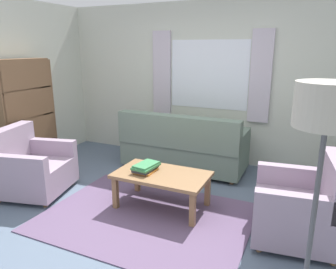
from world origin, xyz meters
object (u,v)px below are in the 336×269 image
at_px(book_stack_on_table, 146,167).
at_px(armchair_left, 31,167).
at_px(armchair_right, 303,207).
at_px(bookshelf, 28,115).
at_px(couch, 183,147).
at_px(standing_lamp, 325,132).
at_px(coffee_table, 162,178).

bearing_deg(book_stack_on_table, armchair_left, -168.17).
xyz_separation_m(armchair_right, bookshelf, (-3.96, 0.29, 0.53)).
xyz_separation_m(couch, bookshelf, (-2.16, -0.99, 0.52)).
bearing_deg(bookshelf, armchair_left, 46.42).
xyz_separation_m(armchair_left, book_stack_on_table, (1.55, 0.32, 0.14)).
height_order(couch, armchair_left, couch).
distance_m(couch, standing_lamp, 3.36).
bearing_deg(armchair_right, couch, -132.32).
bearing_deg(book_stack_on_table, coffee_table, 7.25).
bearing_deg(standing_lamp, coffee_table, 140.40).
distance_m(couch, bookshelf, 2.43).
xyz_separation_m(armchair_left, coffee_table, (1.75, 0.35, 0.03)).
xyz_separation_m(bookshelf, standing_lamp, (4.01, -1.60, 0.56)).
height_order(couch, bookshelf, bookshelf).
height_order(armchair_left, book_stack_on_table, armchair_left).
height_order(armchair_left, coffee_table, armchair_left).
bearing_deg(couch, armchair_left, 46.86).
bearing_deg(coffee_table, armchair_left, -168.69).
relative_size(armchair_left, coffee_table, 0.92).
bearing_deg(standing_lamp, armchair_right, 92.03).
xyz_separation_m(coffee_table, book_stack_on_table, (-0.20, -0.03, 0.11)).
xyz_separation_m(book_stack_on_table, bookshelf, (-2.20, 0.30, 0.40)).
relative_size(armchair_left, standing_lamp, 0.59).
relative_size(couch, bookshelf, 1.10).
xyz_separation_m(armchair_right, standing_lamp, (0.05, -1.31, 1.09)).
xyz_separation_m(couch, book_stack_on_table, (0.04, -1.29, 0.12)).
bearing_deg(standing_lamp, armchair_left, 163.75).
bearing_deg(armchair_right, standing_lamp, -5.01).
relative_size(coffee_table, book_stack_on_table, 3.09).
height_order(bookshelf, standing_lamp, bookshelf).
xyz_separation_m(couch, armchair_right, (1.80, -1.27, -0.01)).
bearing_deg(armchair_left, standing_lamp, -119.99).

